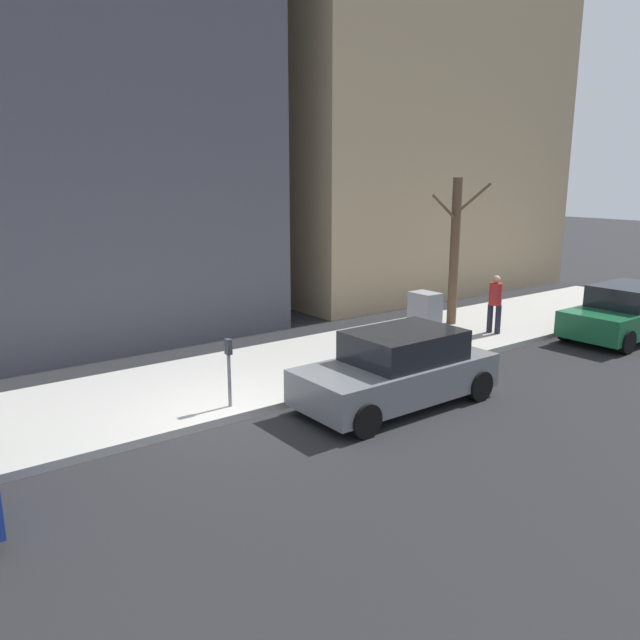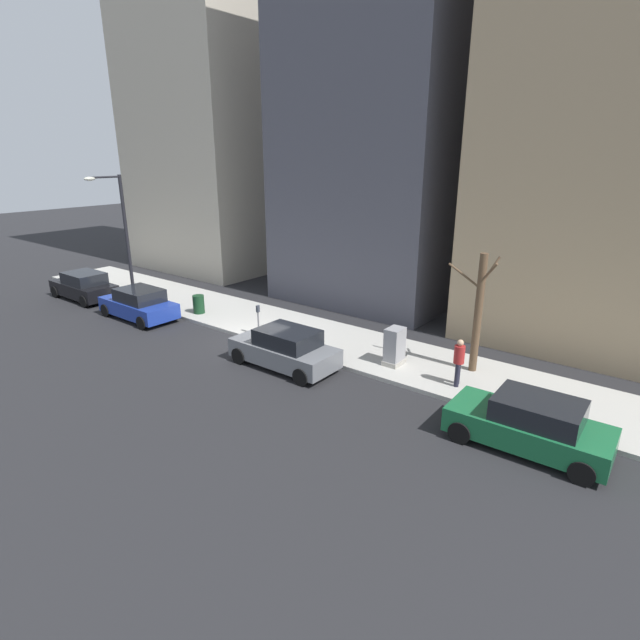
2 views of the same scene
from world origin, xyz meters
The scene contains 9 objects.
ground_plane centered at (0.00, 0.00, 0.00)m, with size 120.00×120.00×0.00m, color #232326.
sidewalk centered at (2.00, 0.00, 0.07)m, with size 4.00×36.00×0.15m, color #B2AFA8.
parked_car_green centered at (-1.17, -11.93, 0.74)m, with size 1.98×4.23×1.52m.
parked_car_grey centered at (-1.14, -3.03, 0.74)m, with size 1.92×4.20×1.52m.
parking_meter centered at (0.45, -0.07, 0.98)m, with size 0.14×0.10×1.35m.
utility_box centered at (1.30, -6.32, 0.85)m, with size 0.83×0.61×1.43m.
bare_tree centered at (2.59, -8.86, 2.41)m, with size 1.16×1.90×4.33m.
pedestrian_near_meter centered at (1.07, -8.91, 1.09)m, with size 0.39×0.36×1.66m.
office_tower_left centered at (11.84, -12.84, 9.40)m, with size 12.67×12.67×18.80m, color tan.
Camera 1 is at (-9.76, 5.40, 4.53)m, focal length 35.00 mm.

